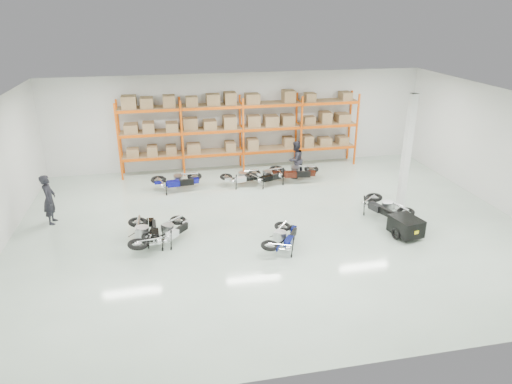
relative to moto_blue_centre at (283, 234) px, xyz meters
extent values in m
plane|color=silver|center=(0.05, 1.58, -0.52)|extent=(18.00, 18.00, 0.00)
plane|color=white|center=(0.05, 1.58, 3.98)|extent=(18.00, 18.00, 0.00)
plane|color=silver|center=(0.05, 8.58, 1.73)|extent=(18.00, 0.00, 18.00)
plane|color=silver|center=(0.05, -5.42, 1.73)|extent=(18.00, 0.00, 18.00)
plane|color=silver|center=(9.05, 1.58, 1.73)|extent=(0.00, 14.00, 14.00)
cube|color=#DC510B|center=(-5.55, 7.58, 1.23)|extent=(0.08, 0.08, 3.50)
cube|color=#DC510B|center=(-5.55, 8.48, 1.23)|extent=(0.08, 0.08, 3.50)
cube|color=#DC510B|center=(-2.75, 7.58, 1.23)|extent=(0.08, 0.08, 3.50)
cube|color=#DC510B|center=(-2.75, 8.48, 1.23)|extent=(0.08, 0.08, 3.50)
cube|color=#DC510B|center=(0.05, 7.58, 1.23)|extent=(0.08, 0.08, 3.50)
cube|color=#DC510B|center=(0.05, 8.48, 1.23)|extent=(0.08, 0.08, 3.50)
cube|color=#DC510B|center=(2.85, 7.58, 1.23)|extent=(0.08, 0.08, 3.50)
cube|color=#DC510B|center=(2.85, 8.48, 1.23)|extent=(0.08, 0.08, 3.50)
cube|color=#DC510B|center=(5.65, 7.58, 1.23)|extent=(0.08, 0.08, 3.50)
cube|color=#DC510B|center=(5.65, 8.48, 1.23)|extent=(0.08, 0.08, 3.50)
cube|color=#DC510B|center=(-4.15, 7.58, 0.38)|extent=(2.70, 0.08, 0.12)
cube|color=#DC510B|center=(-4.15, 8.48, 0.38)|extent=(2.70, 0.08, 0.12)
cube|color=#90704A|center=(-4.15, 8.03, 0.45)|extent=(2.68, 0.88, 0.02)
cube|color=#90704A|center=(-4.15, 8.03, 0.68)|extent=(2.40, 0.70, 0.44)
cube|color=#DC510B|center=(-1.35, 7.58, 0.38)|extent=(2.70, 0.08, 0.12)
cube|color=#DC510B|center=(-1.35, 8.48, 0.38)|extent=(2.70, 0.08, 0.12)
cube|color=#90704A|center=(-1.35, 8.03, 0.45)|extent=(2.68, 0.88, 0.02)
cube|color=#90704A|center=(-1.35, 8.03, 0.68)|extent=(2.40, 0.70, 0.44)
cube|color=#DC510B|center=(1.45, 7.58, 0.38)|extent=(2.70, 0.08, 0.12)
cube|color=#DC510B|center=(1.45, 8.48, 0.38)|extent=(2.70, 0.08, 0.12)
cube|color=#90704A|center=(1.45, 8.03, 0.45)|extent=(2.68, 0.88, 0.02)
cube|color=#90704A|center=(1.45, 8.03, 0.68)|extent=(2.40, 0.70, 0.44)
cube|color=#DC510B|center=(4.25, 7.58, 0.38)|extent=(2.70, 0.08, 0.12)
cube|color=#DC510B|center=(4.25, 8.48, 0.38)|extent=(2.70, 0.08, 0.12)
cube|color=#90704A|center=(4.25, 8.03, 0.45)|extent=(2.68, 0.88, 0.02)
cube|color=#90704A|center=(4.25, 8.03, 0.68)|extent=(2.40, 0.70, 0.44)
cube|color=#DC510B|center=(-4.15, 7.58, 1.48)|extent=(2.70, 0.08, 0.12)
cube|color=#DC510B|center=(-4.15, 8.48, 1.48)|extent=(2.70, 0.08, 0.12)
cube|color=#90704A|center=(-4.15, 8.03, 1.55)|extent=(2.68, 0.88, 0.02)
cube|color=#90704A|center=(-4.15, 8.03, 1.78)|extent=(2.40, 0.70, 0.44)
cube|color=#DC510B|center=(-1.35, 7.58, 1.48)|extent=(2.70, 0.08, 0.12)
cube|color=#DC510B|center=(-1.35, 8.48, 1.48)|extent=(2.70, 0.08, 0.12)
cube|color=#90704A|center=(-1.35, 8.03, 1.55)|extent=(2.68, 0.88, 0.02)
cube|color=#90704A|center=(-1.35, 8.03, 1.78)|extent=(2.40, 0.70, 0.44)
cube|color=#DC510B|center=(1.45, 7.58, 1.48)|extent=(2.70, 0.08, 0.12)
cube|color=#DC510B|center=(1.45, 8.48, 1.48)|extent=(2.70, 0.08, 0.12)
cube|color=#90704A|center=(1.45, 8.03, 1.55)|extent=(2.68, 0.88, 0.02)
cube|color=#90704A|center=(1.45, 8.03, 1.78)|extent=(2.40, 0.70, 0.44)
cube|color=#DC510B|center=(4.25, 7.58, 1.48)|extent=(2.70, 0.08, 0.12)
cube|color=#DC510B|center=(4.25, 8.48, 1.48)|extent=(2.70, 0.08, 0.12)
cube|color=#90704A|center=(4.25, 8.03, 1.55)|extent=(2.68, 0.88, 0.02)
cube|color=#90704A|center=(4.25, 8.03, 1.78)|extent=(2.40, 0.70, 0.44)
cube|color=#DC510B|center=(-4.15, 7.58, 2.58)|extent=(2.70, 0.08, 0.12)
cube|color=#DC510B|center=(-4.15, 8.48, 2.58)|extent=(2.70, 0.08, 0.12)
cube|color=#90704A|center=(-4.15, 8.03, 2.65)|extent=(2.68, 0.88, 0.02)
cube|color=#90704A|center=(-4.15, 8.03, 2.88)|extent=(2.40, 0.70, 0.44)
cube|color=#DC510B|center=(-1.35, 7.58, 2.58)|extent=(2.70, 0.08, 0.12)
cube|color=#DC510B|center=(-1.35, 8.48, 2.58)|extent=(2.70, 0.08, 0.12)
cube|color=#90704A|center=(-1.35, 8.03, 2.65)|extent=(2.68, 0.88, 0.02)
cube|color=#90704A|center=(-1.35, 8.03, 2.88)|extent=(2.40, 0.70, 0.44)
cube|color=#DC510B|center=(1.45, 7.58, 2.58)|extent=(2.70, 0.08, 0.12)
cube|color=#DC510B|center=(1.45, 8.48, 2.58)|extent=(2.70, 0.08, 0.12)
cube|color=#90704A|center=(1.45, 8.03, 2.65)|extent=(2.68, 0.88, 0.02)
cube|color=#90704A|center=(1.45, 8.03, 2.88)|extent=(2.40, 0.70, 0.44)
cube|color=#DC510B|center=(4.25, 7.58, 2.58)|extent=(2.70, 0.08, 0.12)
cube|color=#DC510B|center=(4.25, 8.48, 2.58)|extent=(2.70, 0.08, 0.12)
cube|color=#90704A|center=(4.25, 8.03, 2.65)|extent=(2.68, 0.88, 0.02)
cube|color=#90704A|center=(4.25, 8.03, 2.88)|extent=(2.40, 0.70, 0.44)
cube|color=white|center=(5.25, 2.08, 1.73)|extent=(0.25, 0.25, 4.50)
cube|color=black|center=(4.31, -0.09, -0.09)|extent=(1.00, 1.17, 0.59)
cube|color=yellow|center=(4.31, -0.60, -0.09)|extent=(0.17, 0.06, 0.12)
torus|color=black|center=(3.90, -0.09, -0.30)|extent=(0.09, 0.41, 0.41)
torus|color=black|center=(4.71, -0.09, -0.30)|extent=(0.09, 0.41, 0.41)
cylinder|color=black|center=(4.31, 0.61, -0.03)|extent=(0.24, 0.95, 0.04)
imported|color=black|center=(-7.75, 3.51, 0.41)|extent=(0.47, 0.69, 1.85)
imported|color=#222129|center=(2.23, 6.32, 0.35)|extent=(1.06, 1.02, 1.73)
camera|label=1|loc=(-3.44, -12.69, 6.86)|focal=32.00mm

